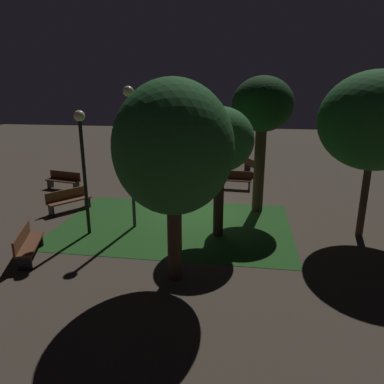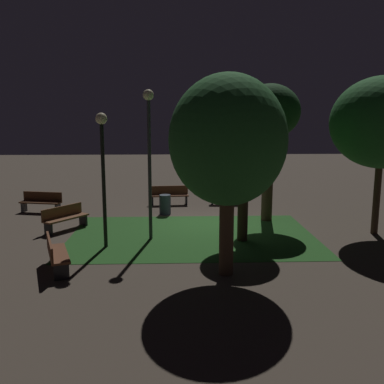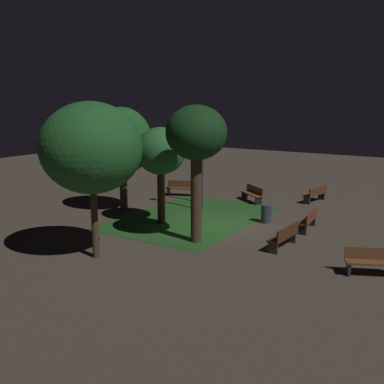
{
  "view_description": "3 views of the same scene",
  "coord_description": "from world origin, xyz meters",
  "px_view_note": "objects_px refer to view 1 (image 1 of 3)",
  "views": [
    {
      "loc": [
        -1.99,
        14.15,
        5.04
      ],
      "look_at": [
        0.11,
        0.36,
        0.88
      ],
      "focal_mm": 33.72,
      "sensor_mm": 36.0,
      "label": 1
    },
    {
      "loc": [
        1.09,
        16.35,
        4.17
      ],
      "look_at": [
        0.47,
        -0.22,
        1.19
      ],
      "focal_mm": 39.92,
      "sensor_mm": 36.0,
      "label": 2
    },
    {
      "loc": [
        -16.77,
        -9.22,
        5.51
      ],
      "look_at": [
        -0.13,
        1.46,
        1.41
      ],
      "focal_mm": 41.09,
      "sensor_mm": 36.0,
      "label": 3
    }
  ],
  "objects_px": {
    "bench_by_lamp": "(178,177)",
    "bench_back_row": "(27,243)",
    "bench_path_side": "(234,179)",
    "lamp_post_plaza_west": "(130,136)",
    "bench_front_right": "(69,199)",
    "tree_back_right": "(173,149)",
    "trash_bin": "(167,189)",
    "bench_lawn_edge": "(64,180)",
    "tree_near_wall": "(375,121)",
    "lamp_post_path_center": "(82,152)",
    "tree_left_canopy": "(220,141)",
    "tree_right_canopy": "(262,108)",
    "bench_front_left": "(252,165)"
  },
  "relations": [
    {
      "from": "bench_by_lamp",
      "to": "bench_back_row",
      "type": "distance_m",
      "value": 9.13
    },
    {
      "from": "bench_path_side",
      "to": "lamp_post_plaza_west",
      "type": "xyz_separation_m",
      "value": [
        3.4,
        5.73,
        2.88
      ]
    },
    {
      "from": "bench_front_right",
      "to": "tree_back_right",
      "type": "xyz_separation_m",
      "value": [
        -5.43,
        4.69,
        3.05
      ]
    },
    {
      "from": "tree_back_right",
      "to": "trash_bin",
      "type": "height_order",
      "value": "tree_back_right"
    },
    {
      "from": "bench_back_row",
      "to": "trash_bin",
      "type": "height_order",
      "value": "bench_back_row"
    },
    {
      "from": "bench_lawn_edge",
      "to": "tree_near_wall",
      "type": "distance_m",
      "value": 14.01
    },
    {
      "from": "lamp_post_path_center",
      "to": "trash_bin",
      "type": "relative_size",
      "value": 5.05
    },
    {
      "from": "bench_back_row",
      "to": "lamp_post_path_center",
      "type": "xyz_separation_m",
      "value": [
        -1.03,
        -2.05,
        2.44
      ]
    },
    {
      "from": "bench_by_lamp",
      "to": "tree_near_wall",
      "type": "distance_m",
      "value": 9.78
    },
    {
      "from": "tree_back_right",
      "to": "bench_lawn_edge",
      "type": "bearing_deg",
      "value": -46.84
    },
    {
      "from": "tree_left_canopy",
      "to": "tree_near_wall",
      "type": "bearing_deg",
      "value": -171.97
    },
    {
      "from": "tree_right_canopy",
      "to": "lamp_post_path_center",
      "type": "bearing_deg",
      "value": 29.28
    },
    {
      "from": "tree_near_wall",
      "to": "lamp_post_path_center",
      "type": "bearing_deg",
      "value": 7.52
    },
    {
      "from": "bench_front_right",
      "to": "tree_near_wall",
      "type": "bearing_deg",
      "value": 175.27
    },
    {
      "from": "bench_by_lamp",
      "to": "lamp_post_plaza_west",
      "type": "xyz_separation_m",
      "value": [
        0.55,
        5.73,
        2.88
      ]
    },
    {
      "from": "lamp_post_path_center",
      "to": "bench_lawn_edge",
      "type": "bearing_deg",
      "value": -54.99
    },
    {
      "from": "bench_front_right",
      "to": "tree_right_canopy",
      "type": "height_order",
      "value": "tree_right_canopy"
    },
    {
      "from": "bench_front_right",
      "to": "tree_back_right",
      "type": "bearing_deg",
      "value": 139.22
    },
    {
      "from": "tree_left_canopy",
      "to": "bench_path_side",
      "type": "bearing_deg",
      "value": -92.77
    },
    {
      "from": "tree_near_wall",
      "to": "tree_right_canopy",
      "type": "height_order",
      "value": "tree_near_wall"
    },
    {
      "from": "tree_back_right",
      "to": "tree_left_canopy",
      "type": "height_order",
      "value": "tree_back_right"
    },
    {
      "from": "tree_right_canopy",
      "to": "bench_path_side",
      "type": "bearing_deg",
      "value": -71.17
    },
    {
      "from": "bench_lawn_edge",
      "to": "tree_left_canopy",
      "type": "xyz_separation_m",
      "value": [
        -8.13,
        4.62,
        2.8
      ]
    },
    {
      "from": "bench_front_left",
      "to": "bench_back_row",
      "type": "relative_size",
      "value": 0.99
    },
    {
      "from": "tree_left_canopy",
      "to": "lamp_post_path_center",
      "type": "relative_size",
      "value": 1.03
    },
    {
      "from": "bench_by_lamp",
      "to": "bench_front_left",
      "type": "relative_size",
      "value": 1.0
    },
    {
      "from": "lamp_post_path_center",
      "to": "trash_bin",
      "type": "bearing_deg",
      "value": -111.54
    },
    {
      "from": "tree_near_wall",
      "to": "bench_back_row",
      "type": "bearing_deg",
      "value": 17.53
    },
    {
      "from": "tree_left_canopy",
      "to": "tree_right_canopy",
      "type": "xyz_separation_m",
      "value": [
        -1.41,
        -2.76,
        0.91
      ]
    },
    {
      "from": "bench_front_right",
      "to": "lamp_post_path_center",
      "type": "relative_size",
      "value": 0.41
    },
    {
      "from": "tree_right_canopy",
      "to": "bench_front_right",
      "type": "bearing_deg",
      "value": 8.42
    },
    {
      "from": "bench_lawn_edge",
      "to": "bench_by_lamp",
      "type": "bearing_deg",
      "value": -165.79
    },
    {
      "from": "tree_left_canopy",
      "to": "lamp_post_path_center",
      "type": "xyz_separation_m",
      "value": [
        4.5,
        0.55,
        -0.35
      ]
    },
    {
      "from": "bench_front_left",
      "to": "lamp_post_path_center",
      "type": "height_order",
      "value": "lamp_post_path_center"
    },
    {
      "from": "bench_path_side",
      "to": "bench_by_lamp",
      "type": "xyz_separation_m",
      "value": [
        2.85,
        0.0,
        0.0
      ]
    },
    {
      "from": "tree_left_canopy",
      "to": "bench_by_lamp",
      "type": "bearing_deg",
      "value": -67.0
    },
    {
      "from": "bench_path_side",
      "to": "tree_left_canopy",
      "type": "bearing_deg",
      "value": 87.23
    },
    {
      "from": "tree_near_wall",
      "to": "lamp_post_path_center",
      "type": "height_order",
      "value": "tree_near_wall"
    },
    {
      "from": "bench_front_left",
      "to": "trash_bin",
      "type": "xyz_separation_m",
      "value": [
        3.95,
        5.43,
        -0.06
      ]
    },
    {
      "from": "bench_path_side",
      "to": "bench_front_left",
      "type": "bearing_deg",
      "value": -105.62
    },
    {
      "from": "bench_path_side",
      "to": "bench_back_row",
      "type": "height_order",
      "value": "same"
    },
    {
      "from": "bench_back_row",
      "to": "bench_lawn_edge",
      "type": "bearing_deg",
      "value": -70.24
    },
    {
      "from": "bench_by_lamp",
      "to": "lamp_post_plaza_west",
      "type": "bearing_deg",
      "value": 84.54
    },
    {
      "from": "bench_path_side",
      "to": "bench_by_lamp",
      "type": "relative_size",
      "value": 1.0
    },
    {
      "from": "tree_back_right",
      "to": "tree_near_wall",
      "type": "bearing_deg",
      "value": -146.97
    },
    {
      "from": "tree_left_canopy",
      "to": "trash_bin",
      "type": "bearing_deg",
      "value": -55.91
    },
    {
      "from": "bench_lawn_edge",
      "to": "bench_back_row",
      "type": "xyz_separation_m",
      "value": [
        -2.59,
        7.22,
        0.0
      ]
    },
    {
      "from": "bench_lawn_edge",
      "to": "tree_back_right",
      "type": "height_order",
      "value": "tree_back_right"
    },
    {
      "from": "bench_path_side",
      "to": "bench_back_row",
      "type": "distance_m",
      "value": 10.41
    },
    {
      "from": "bench_path_side",
      "to": "bench_front_right",
      "type": "distance_m",
      "value": 7.97
    }
  ]
}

